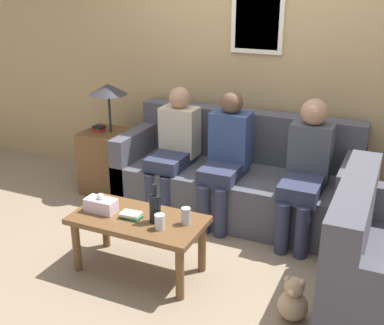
{
  "coord_description": "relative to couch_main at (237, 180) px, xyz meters",
  "views": [
    {
      "loc": [
        1.3,
        -3.35,
        2.04
      ],
      "look_at": [
        -0.16,
        -0.13,
        0.68
      ],
      "focal_mm": 45.0,
      "sensor_mm": 36.0,
      "label": 1
    }
  ],
  "objects": [
    {
      "name": "teddy_bear",
      "position": [
        0.84,
        -1.3,
        -0.18
      ],
      "size": [
        0.19,
        0.19,
        0.31
      ],
      "color": "tan",
      "rests_on": "ground_plane"
    },
    {
      "name": "coffee_table",
      "position": [
        -0.32,
        -1.23,
        0.06
      ],
      "size": [
        0.96,
        0.49,
        0.44
      ],
      "color": "brown",
      "rests_on": "ground_plane"
    },
    {
      "name": "soda_can",
      "position": [
        0.03,
        -1.17,
        0.19
      ],
      "size": [
        0.07,
        0.07,
        0.12
      ],
      "color": "#BCBCC1",
      "rests_on": "coffee_table"
    },
    {
      "name": "person_right",
      "position": [
        0.65,
        -0.19,
        0.31
      ],
      "size": [
        0.34,
        0.66,
        1.15
      ],
      "color": "#2D334C",
      "rests_on": "ground_plane"
    },
    {
      "name": "wall_back",
      "position": [
        0.0,
        0.45,
        0.99
      ],
      "size": [
        9.0,
        0.08,
        2.6
      ],
      "color": "tan",
      "rests_on": "ground_plane"
    },
    {
      "name": "wine_bottle",
      "position": [
        -0.18,
        -1.23,
        0.24
      ],
      "size": [
        0.08,
        0.08,
        0.29
      ],
      "color": "black",
      "rests_on": "coffee_table"
    },
    {
      "name": "person_left",
      "position": [
        -0.57,
        -0.14,
        0.3
      ],
      "size": [
        0.34,
        0.61,
        1.12
      ],
      "color": "#2D334C",
      "rests_on": "ground_plane"
    },
    {
      "name": "ground_plane",
      "position": [
        0.0,
        -0.51,
        -0.31
      ],
      "size": [
        16.0,
        16.0,
        0.0
      ],
      "primitive_type": "plane",
      "color": "gray"
    },
    {
      "name": "tissue_box",
      "position": [
        -0.62,
        -1.25,
        0.18
      ],
      "size": [
        0.23,
        0.12,
        0.15
      ],
      "color": "silver",
      "rests_on": "coffee_table"
    },
    {
      "name": "side_table_with_lamp",
      "position": [
        -1.33,
        -0.1,
        0.08
      ],
      "size": [
        0.46,
        0.44,
        1.11
      ],
      "color": "brown",
      "rests_on": "ground_plane"
    },
    {
      "name": "drinking_glass",
      "position": [
        -0.1,
        -1.3,
        0.18
      ],
      "size": [
        0.07,
        0.07,
        0.11
      ],
      "color": "silver",
      "rests_on": "coffee_table"
    },
    {
      "name": "couch_main",
      "position": [
        0.0,
        0.0,
        0.0
      ],
      "size": [
        2.13,
        0.85,
        0.9
      ],
      "color": "#4C4C56",
      "rests_on": "ground_plane"
    },
    {
      "name": "book_stack",
      "position": [
        -0.37,
        -1.25,
        0.15
      ],
      "size": [
        0.17,
        0.11,
        0.04
      ],
      "color": "#237547",
      "rests_on": "coffee_table"
    },
    {
      "name": "person_middle",
      "position": [
        -0.04,
        -0.2,
        0.31
      ],
      "size": [
        0.34,
        0.57,
        1.15
      ],
      "color": "#2D334C",
      "rests_on": "ground_plane"
    }
  ]
}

